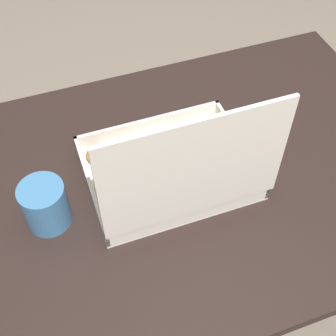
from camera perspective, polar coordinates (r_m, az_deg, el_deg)
ground_plane at (r=1.70m, az=1.95°, el=-16.29°), size 8.00×8.00×0.00m
dining_table at (r=1.15m, az=2.77°, el=-4.05°), size 1.11×0.78×0.73m
donut_box at (r=0.99m, az=0.85°, el=-0.28°), size 0.36×0.29×0.31m
coffee_mug at (r=0.98m, az=-14.77°, el=-4.33°), size 0.09×0.09×0.10m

